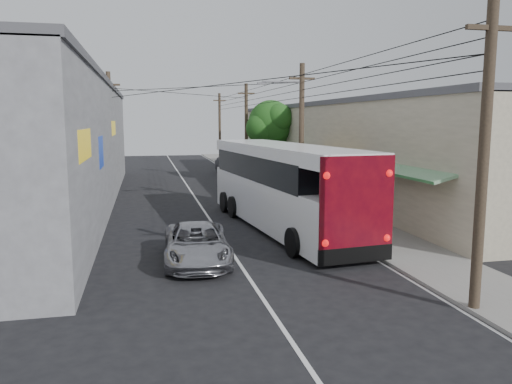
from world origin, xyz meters
TOP-DOWN VIEW (x-y plane):
  - ground at (0.00, 0.00)m, footprint 120.00×120.00m
  - sidewalk at (6.50, 20.00)m, footprint 3.00×80.00m
  - building_right at (10.99, 22.00)m, footprint 7.09×40.00m
  - building_left at (-8.50, 18.00)m, footprint 7.20×36.00m
  - utility_poles at (3.13, 20.33)m, footprint 11.80×45.28m
  - street_tree at (6.87, 26.02)m, footprint 4.40×4.00m
  - coach_bus at (2.99, 8.97)m, footprint 4.23×13.71m
  - jeepney at (-1.43, 4.18)m, footprint 2.51×4.97m
  - parked_suv at (3.93, 18.00)m, footprint 2.67×5.40m
  - parked_car_mid at (3.80, 23.86)m, footprint 1.97×4.50m
  - parked_car_far at (4.60, 33.27)m, footprint 2.10×4.88m
  - pedestrian_near at (7.60, 10.71)m, footprint 0.64×0.50m
  - pedestrian_far at (7.60, 15.13)m, footprint 1.07×1.01m

SIDE VIEW (x-z plane):
  - ground at x=0.00m, z-range 0.00..0.00m
  - sidewalk at x=6.50m, z-range 0.00..0.12m
  - jeepney at x=-1.43m, z-range 0.00..1.35m
  - parked_suv at x=3.93m, z-range 0.00..1.51m
  - parked_car_mid at x=3.80m, z-range 0.00..1.51m
  - parked_car_far at x=4.60m, z-range 0.00..1.56m
  - pedestrian_near at x=7.60m, z-range 0.12..1.68m
  - pedestrian_far at x=7.60m, z-range 0.12..1.87m
  - coach_bus at x=2.99m, z-range 0.07..3.96m
  - building_right at x=10.99m, z-range 0.03..6.28m
  - building_left at x=-8.50m, z-range 0.03..7.28m
  - utility_poles at x=3.13m, z-range 0.13..8.13m
  - street_tree at x=6.87m, z-range 1.37..7.97m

